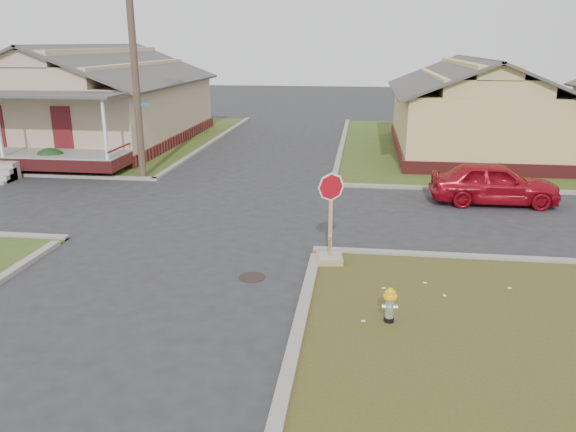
# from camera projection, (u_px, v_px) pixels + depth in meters

# --- Properties ---
(ground) EXTENTS (120.00, 120.00, 0.00)m
(ground) POSITION_uv_depth(u_px,v_px,m) (170.00, 265.00, 14.12)
(ground) COLOR #272729
(ground) RESTS_ON ground
(verge_far_left) EXTENTS (19.00, 19.00, 0.05)m
(verge_far_left) POSITION_uv_depth(u_px,v_px,m) (58.00, 137.00, 32.79)
(verge_far_left) COLOR #344C1B
(verge_far_left) RESTS_ON ground
(curbs) EXTENTS (80.00, 40.00, 0.12)m
(curbs) POSITION_uv_depth(u_px,v_px,m) (219.00, 209.00, 18.85)
(curbs) COLOR gray
(curbs) RESTS_ON ground
(manhole) EXTENTS (0.64, 0.64, 0.01)m
(manhole) POSITION_uv_depth(u_px,v_px,m) (252.00, 277.00, 13.37)
(manhole) COLOR black
(manhole) RESTS_ON ground
(corner_house) EXTENTS (10.10, 15.50, 5.30)m
(corner_house) POSITION_uv_depth(u_px,v_px,m) (92.00, 101.00, 30.50)
(corner_house) COLOR maroon
(corner_house) RESTS_ON ground
(side_house_yellow) EXTENTS (7.60, 11.60, 4.70)m
(side_house_yellow) POSITION_uv_depth(u_px,v_px,m) (472.00, 109.00, 27.82)
(side_house_yellow) COLOR maroon
(side_house_yellow) RESTS_ON ground
(utility_pole) EXTENTS (1.80, 0.28, 9.00)m
(utility_pole) POSITION_uv_depth(u_px,v_px,m) (134.00, 61.00, 21.69)
(utility_pole) COLOR #49392A
(utility_pole) RESTS_ON ground
(fire_hydrant) EXTENTS (0.27, 0.27, 0.73)m
(fire_hydrant) POSITION_uv_depth(u_px,v_px,m) (390.00, 303.00, 11.05)
(fire_hydrant) COLOR black
(fire_hydrant) RESTS_ON ground
(stop_sign) EXTENTS (0.66, 0.64, 2.31)m
(stop_sign) POSITION_uv_depth(u_px,v_px,m) (330.00, 243.00, 14.03)
(stop_sign) COLOR #A38058
(stop_sign) RESTS_ON ground
(red_sedan) EXTENTS (4.29, 1.78, 1.45)m
(red_sedan) POSITION_uv_depth(u_px,v_px,m) (494.00, 183.00, 19.29)
(red_sedan) COLOR #9E0B18
(red_sedan) RESTS_ON ground
(hedge_right) EXTENTS (1.39, 1.14, 1.06)m
(hedge_right) POSITION_uv_depth(u_px,v_px,m) (51.00, 160.00, 23.75)
(hedge_right) COLOR #163814
(hedge_right) RESTS_ON verge_far_left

